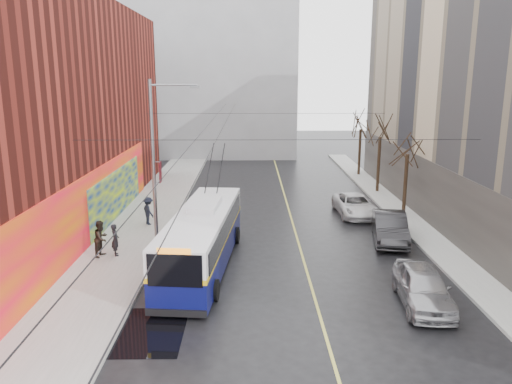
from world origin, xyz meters
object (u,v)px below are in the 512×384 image
at_px(pedestrian_a, 115,240).
at_px(trolleybus, 202,238).
at_px(tree_mid, 381,127).
at_px(parked_car_b, 390,227).
at_px(streetlight_pole, 156,160).
at_px(tree_near, 408,142).
at_px(tree_far, 361,121).
at_px(pedestrian_c, 148,211).
at_px(parked_car_a, 423,287).
at_px(parked_car_c, 355,205).
at_px(pedestrian_b, 101,238).
at_px(following_car, 218,203).

bearing_deg(pedestrian_a, trolleybus, -128.81).
distance_m(tree_mid, parked_car_b, 13.08).
bearing_deg(streetlight_pole, tree_near, 21.62).
height_order(tree_far, parked_car_b, tree_far).
xyz_separation_m(tree_far, trolleybus, (-12.53, -22.84, -3.65)).
height_order(tree_near, parked_car_b, tree_near).
xyz_separation_m(streetlight_pole, pedestrian_c, (-1.37, 3.94, -3.83)).
bearing_deg(parked_car_a, trolleybus, 160.22).
bearing_deg(tree_mid, parked_car_a, -99.03).
xyz_separation_m(trolleybus, parked_car_a, (9.33, -4.30, -0.70)).
xyz_separation_m(tree_far, pedestrian_a, (-17.12, -21.54, -4.16)).
bearing_deg(parked_car_b, pedestrian_c, 177.91).
relative_size(streetlight_pole, pedestrian_c, 5.18).
height_order(tree_mid, parked_car_c, tree_mid).
bearing_deg(tree_near, pedestrian_a, -156.22).
xyz_separation_m(tree_near, tree_far, (0.00, 14.00, 0.17)).
xyz_separation_m(tree_far, parked_car_a, (-3.20, -27.14, -4.35)).
distance_m(tree_mid, pedestrian_a, 22.87).
xyz_separation_m(tree_far, pedestrian_b, (-17.80, -21.64, -4.06)).
bearing_deg(tree_far, tree_mid, -90.00).
bearing_deg(tree_far, parked_car_a, -96.72).
distance_m(pedestrian_b, pedestrian_c, 5.73).
bearing_deg(parked_car_a, tree_mid, 85.93).
distance_m(tree_mid, tree_far, 7.00).
bearing_deg(pedestrian_b, pedestrian_c, 2.17).
bearing_deg(parked_car_b, trolleybus, -149.83).
xyz_separation_m(trolleybus, parked_car_c, (9.35, 9.26, -0.80)).
height_order(tree_far, parked_car_a, tree_far).
bearing_deg(pedestrian_c, trolleybus, 175.92).
bearing_deg(pedestrian_c, following_car, -90.67).
relative_size(parked_car_a, parked_car_b, 0.94).
bearing_deg(trolleybus, parked_car_a, -19.32).
bearing_deg(parked_car_a, pedestrian_a, 163.05).
height_order(tree_mid, pedestrian_c, tree_mid).
height_order(tree_far, parked_car_c, tree_far).
distance_m(parked_car_c, following_car, 9.19).
xyz_separation_m(tree_far, parked_car_b, (-2.33, -19.09, -4.32)).
relative_size(trolleybus, following_car, 2.56).
bearing_deg(pedestrian_c, parked_car_c, -113.95).
bearing_deg(parked_car_a, parked_car_b, 88.82).
bearing_deg(tree_mid, tree_far, 90.00).
bearing_deg(pedestrian_b, tree_near, -51.60).
xyz_separation_m(tree_mid, pedestrian_b, (-17.80, -14.64, -4.17)).
bearing_deg(parked_car_c, pedestrian_a, -152.41).
bearing_deg(tree_near, parked_car_c, 172.50).
xyz_separation_m(parked_car_c, pedestrian_c, (-13.33, -2.48, 0.32)).
bearing_deg(parked_car_a, tree_near, 81.27).
distance_m(tree_mid, pedestrian_b, 23.42).
height_order(tree_mid, pedestrian_b, tree_mid).
distance_m(trolleybus, pedestrian_a, 4.80).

